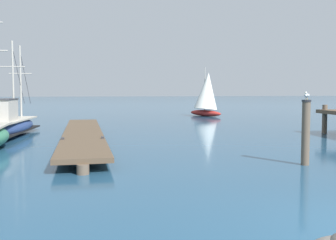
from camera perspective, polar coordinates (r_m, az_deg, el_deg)
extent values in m
cube|color=brown|center=(19.81, -12.19, -1.81)|extent=(2.67, 16.53, 0.16)
cylinder|color=brown|center=(11.70, -12.20, -6.99)|extent=(0.36, 0.36, 0.29)
cylinder|color=brown|center=(17.11, -12.19, -3.49)|extent=(0.36, 0.36, 0.29)
cylinder|color=brown|center=(22.57, -12.18, -1.67)|extent=(0.36, 0.36, 0.29)
cylinder|color=brown|center=(28.03, -12.18, -0.56)|extent=(0.36, 0.36, 0.29)
cube|color=#333338|center=(16.55, -14.98, -2.59)|extent=(0.13, 0.21, 0.08)
cube|color=#333338|center=(16.55, -9.43, -2.50)|extent=(0.13, 0.21, 0.08)
ellipsoid|color=navy|center=(23.09, -21.56, -1.01)|extent=(2.54, 6.93, 0.87)
cube|color=#B2AD9E|center=(23.06, -21.59, -0.03)|extent=(2.26, 6.23, 0.08)
cube|color=black|center=(23.10, -21.55, -1.50)|extent=(2.54, 6.80, 0.08)
cube|color=#B7B2A8|center=(22.05, -22.35, 1.31)|extent=(1.01, 1.83, 1.10)
cube|color=#3D3D42|center=(22.03, -22.39, 2.81)|extent=(1.09, 1.97, 0.06)
cylinder|color=#B2ADA3|center=(23.34, -21.50, 5.39)|extent=(0.11, 0.11, 4.29)
cylinder|color=#B2ADA3|center=(23.37, -21.55, 7.17)|extent=(1.30, 0.27, 0.06)
cylinder|color=#333338|center=(24.46, -20.77, 5.84)|extent=(0.39, 2.21, 3.18)
cylinder|color=#B2ADA3|center=(24.81, -20.54, 5.22)|extent=(0.11, 0.11, 4.20)
cylinder|color=#B2ADA3|center=(24.83, -20.57, 6.30)|extent=(1.30, 0.27, 0.06)
cylinder|color=#333338|center=(25.91, -19.91, 5.64)|extent=(0.38, 2.16, 3.11)
cylinder|color=brown|center=(24.12, 21.71, 0.11)|extent=(0.28, 0.28, 1.65)
cylinder|color=brown|center=(13.49, 19.29, -1.73)|extent=(0.26, 0.26, 2.12)
cylinder|color=#28282D|center=(13.43, 19.39, 2.65)|extent=(0.30, 0.30, 0.06)
cylinder|color=gold|center=(13.42, 19.50, 2.92)|extent=(0.01, 0.01, 0.07)
cylinder|color=gold|center=(13.43, 19.30, 2.93)|extent=(0.01, 0.01, 0.07)
ellipsoid|color=white|center=(13.43, 19.41, 3.37)|extent=(0.29, 0.28, 0.13)
ellipsoid|color=silver|center=(13.43, 19.66, 3.41)|extent=(0.20, 0.18, 0.09)
ellipsoid|color=#383838|center=(13.54, 19.75, 3.39)|extent=(0.07, 0.06, 0.04)
ellipsoid|color=silver|center=(13.46, 19.20, 3.42)|extent=(0.20, 0.18, 0.09)
ellipsoid|color=#383838|center=(13.57, 19.34, 3.40)|extent=(0.07, 0.06, 0.04)
cone|color=white|center=(13.57, 19.56, 3.37)|extent=(0.11, 0.11, 0.07)
sphere|color=white|center=(13.32, 19.30, 3.74)|extent=(0.08, 0.08, 0.08)
cone|color=gold|center=(13.27, 19.25, 3.71)|extent=(0.05, 0.05, 0.02)
ellipsoid|color=#AD2823|center=(38.70, 5.41, 1.00)|extent=(2.44, 4.64, 0.60)
cylinder|color=#B2ADA3|center=(38.73, 5.35, 4.55)|extent=(0.08, 0.08, 4.18)
cone|color=silver|center=(38.45, 5.67, 4.23)|extent=(3.19, 2.96, 3.77)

